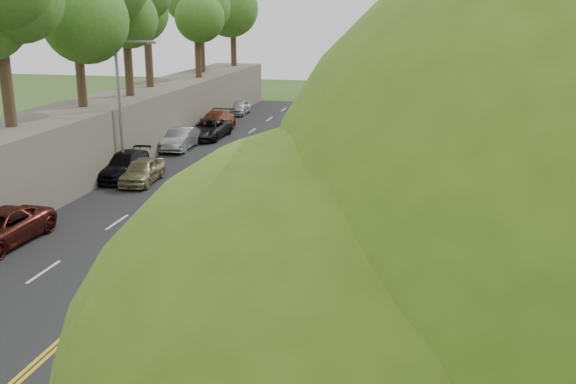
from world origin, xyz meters
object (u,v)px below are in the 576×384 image
(streetlight, at_px, (123,99))
(painter_0, at_px, (273,261))
(person_far, at_px, (375,161))
(construction_barrel, at_px, (391,141))
(concrete_block, at_px, (343,308))
(signpost, at_px, (229,274))

(streetlight, height_order, painter_0, streetlight)
(streetlight, distance_m, person_far, 15.12)
(painter_0, bearing_deg, construction_barrel, 9.22)
(concrete_block, bearing_deg, painter_0, 138.56)
(construction_barrel, bearing_deg, person_far, -93.58)
(streetlight, relative_size, painter_0, 5.17)
(concrete_block, xyz_separation_m, person_far, (-0.50, 18.88, 0.46))
(streetlight, height_order, construction_barrel, streetlight)
(painter_0, height_order, person_far, person_far)
(painter_0, bearing_deg, concrete_block, -115.56)
(painter_0, xyz_separation_m, person_far, (2.35, 16.36, 0.08))
(signpost, relative_size, construction_barrel, 3.18)
(streetlight, height_order, concrete_block, streetlight)
(streetlight, bearing_deg, painter_0, -47.50)
(concrete_block, distance_m, painter_0, 3.82)
(streetlight, bearing_deg, signpost, -55.92)
(signpost, xyz_separation_m, concrete_block, (3.25, 1.50, -1.52))
(person_far, bearing_deg, streetlight, -1.70)
(signpost, distance_m, person_far, 20.59)
(painter_0, bearing_deg, signpost, -169.81)
(streetlight, height_order, signpost, streetlight)
(concrete_block, bearing_deg, person_far, 91.53)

